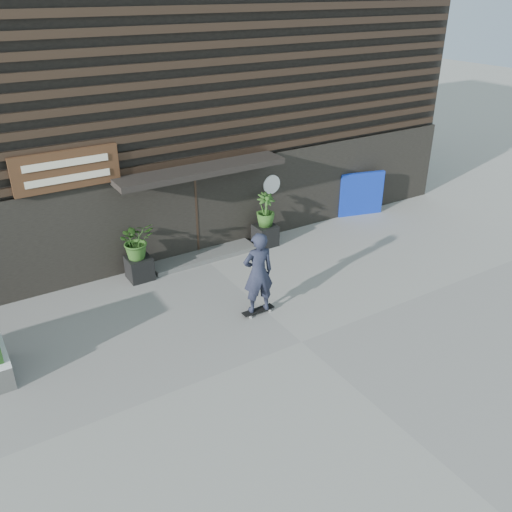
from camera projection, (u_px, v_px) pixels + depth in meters
ground at (301, 342)px, 11.37m from camera, size 80.00×80.00×0.00m
entrance_step at (203, 256)px, 14.83m from camera, size 3.00×0.80×0.12m
planter_pot_left at (139, 268)px, 13.68m from camera, size 0.60×0.60×0.60m
bamboo_left at (136, 240)px, 13.33m from camera, size 0.86×0.75×0.96m
planter_pot_right at (265, 235)px, 15.46m from camera, size 0.60×0.60×0.60m
bamboo_right at (265, 210)px, 15.11m from camera, size 0.54×0.54×0.96m
blue_tarp at (361, 194)px, 17.31m from camera, size 1.49×0.50×1.42m
building at (122, 81)px, 17.11m from camera, size 18.00×11.00×8.00m
skateboarder at (258, 273)px, 11.88m from camera, size 0.78×0.57×2.02m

